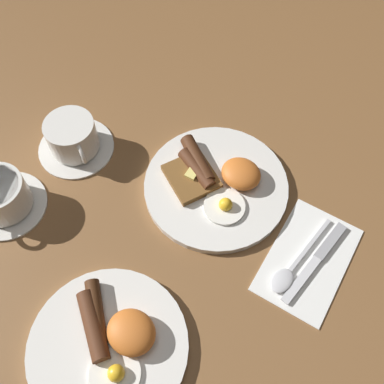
% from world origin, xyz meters
% --- Properties ---
extents(ground_plane, '(3.00, 3.00, 0.00)m').
position_xyz_m(ground_plane, '(0.00, 0.00, 0.00)').
color(ground_plane, brown).
extents(breakfast_plate_near, '(0.27, 0.27, 0.05)m').
position_xyz_m(breakfast_plate_near, '(0.00, -0.00, 0.01)').
color(breakfast_plate_near, silver).
rests_on(breakfast_plate_near, ground_plane).
extents(breakfast_plate_far, '(0.25, 0.25, 0.05)m').
position_xyz_m(breakfast_plate_far, '(-0.02, 0.34, 0.01)').
color(breakfast_plate_far, silver).
rests_on(breakfast_plate_far, ground_plane).
extents(teacup_near, '(0.15, 0.15, 0.08)m').
position_xyz_m(teacup_near, '(0.28, 0.08, 0.03)').
color(teacup_near, silver).
rests_on(teacup_near, ground_plane).
extents(teacup_far, '(0.15, 0.15, 0.07)m').
position_xyz_m(teacup_far, '(0.30, 0.26, 0.03)').
color(teacup_far, silver).
rests_on(teacup_far, ground_plane).
extents(napkin, '(0.14, 0.21, 0.01)m').
position_xyz_m(napkin, '(-0.21, 0.03, 0.00)').
color(napkin, white).
rests_on(napkin, ground_plane).
extents(knife, '(0.03, 0.19, 0.01)m').
position_xyz_m(knife, '(-0.23, 0.02, 0.01)').
color(knife, silver).
rests_on(knife, napkin).
extents(spoon, '(0.04, 0.18, 0.01)m').
position_xyz_m(spoon, '(-0.20, 0.07, 0.01)').
color(spoon, silver).
rests_on(spoon, napkin).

